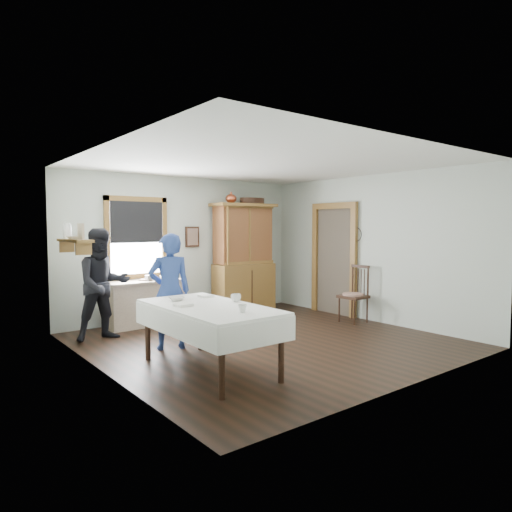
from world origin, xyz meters
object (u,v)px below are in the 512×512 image
object	(u,v)px
china_hutch	(244,258)
wicker_basket	(246,312)
work_counter	(145,303)
figure_dark	(103,288)
spindle_chair	(353,294)
dining_table	(209,338)
pail	(231,309)
woman_blue	(170,296)

from	to	relation	value
china_hutch	wicker_basket	bearing A→B (deg)	-116.19
work_counter	figure_dark	bearing A→B (deg)	-150.90
spindle_chair	china_hutch	bearing A→B (deg)	113.82
china_hutch	wicker_basket	world-z (taller)	china_hutch
china_hutch	figure_dark	distance (m)	3.13
figure_dark	work_counter	bearing A→B (deg)	32.71
china_hutch	spindle_chair	bearing A→B (deg)	-59.80
china_hutch	figure_dark	size ratio (longest dim) A/B	1.38
work_counter	dining_table	distance (m)	2.90
dining_table	work_counter	bearing A→B (deg)	80.77
dining_table	figure_dark	xyz separation A→B (m)	(-0.48, 2.30, 0.40)
china_hutch	dining_table	size ratio (longest dim) A/B	1.11
spindle_chair	work_counter	bearing A→B (deg)	143.96
dining_table	figure_dark	distance (m)	2.38
dining_table	pail	world-z (taller)	dining_table
china_hutch	woman_blue	bearing A→B (deg)	-142.92
work_counter	china_hutch	bearing A→B (deg)	-3.68
dining_table	figure_dark	size ratio (longest dim) A/B	1.25
pail	woman_blue	bearing A→B (deg)	-146.83
spindle_chair	woman_blue	bearing A→B (deg)	170.92
dining_table	woman_blue	distance (m)	1.25
woman_blue	dining_table	bearing A→B (deg)	101.98
china_hutch	work_counter	bearing A→B (deg)	-177.38
spindle_chair	pail	xyz separation A→B (m)	(-1.50, 1.74, -0.37)
dining_table	pail	distance (m)	3.24
work_counter	dining_table	world-z (taller)	same
dining_table	figure_dark	world-z (taller)	figure_dark
pail	figure_dark	size ratio (longest dim) A/B	0.20
woman_blue	wicker_basket	bearing A→B (deg)	-136.03
pail	dining_table	bearing A→B (deg)	-129.79
work_counter	woman_blue	xyz separation A→B (m)	(-0.38, -1.67, 0.37)
wicker_basket	woman_blue	xyz separation A→B (m)	(-2.26, -1.19, 0.67)
pail	spindle_chair	bearing A→B (deg)	-49.07
pail	woman_blue	xyz separation A→B (m)	(-1.98, -1.30, 0.61)
dining_table	spindle_chair	world-z (taller)	spindle_chair
work_counter	spindle_chair	distance (m)	3.76
china_hutch	woman_blue	distance (m)	2.99
work_counter	woman_blue	bearing A→B (deg)	-104.50
china_hutch	pail	bearing A→B (deg)	-145.20
dining_table	wicker_basket	bearing A→B (deg)	45.37
wicker_basket	figure_dark	world-z (taller)	figure_dark
dining_table	pail	xyz separation A→B (m)	(2.07, 2.49, -0.24)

